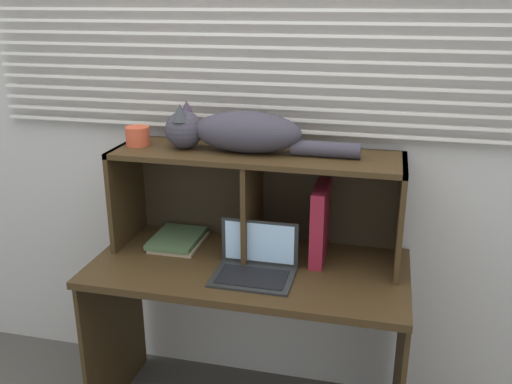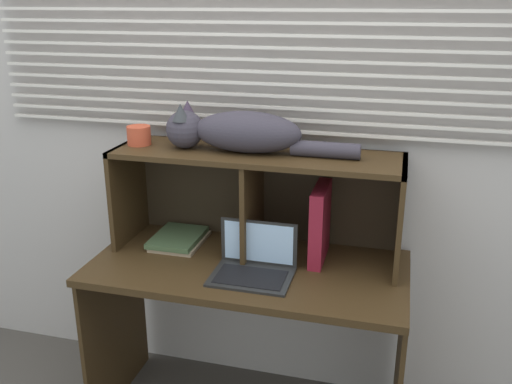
{
  "view_description": "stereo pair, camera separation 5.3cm",
  "coord_description": "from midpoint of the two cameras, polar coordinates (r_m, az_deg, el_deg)",
  "views": [
    {
      "loc": [
        0.5,
        -1.75,
        1.77
      ],
      "look_at": [
        0.0,
        0.33,
        1.02
      ],
      "focal_mm": 39.22,
      "sensor_mm": 36.0,
      "label": 1
    },
    {
      "loc": [
        0.55,
        -1.74,
        1.77
      ],
      "look_at": [
        0.0,
        0.33,
        1.02
      ],
      "focal_mm": 39.22,
      "sensor_mm": 36.0,
      "label": 2
    }
  ],
  "objects": [
    {
      "name": "laptop",
      "position": [
        2.17,
        -0.79,
        -7.45
      ],
      "size": [
        0.31,
        0.23,
        0.19
      ],
      "color": "#242424",
      "rests_on": "desk"
    },
    {
      "name": "cat",
      "position": [
        2.22,
        -2.73,
        6.16
      ],
      "size": [
        0.78,
        0.18,
        0.19
      ],
      "color": "#38333E",
      "rests_on": "hutch_shelf_unit"
    },
    {
      "name": "book_stack",
      "position": [
        2.46,
        -8.57,
        -4.83
      ],
      "size": [
        0.21,
        0.26,
        0.04
      ],
      "color": "tan",
      "rests_on": "desk"
    },
    {
      "name": "hutch_shelf_unit",
      "position": [
        2.29,
        -0.52,
        1.01
      ],
      "size": [
        1.17,
        0.33,
        0.43
      ],
      "color": "#3A2814",
      "rests_on": "desk"
    },
    {
      "name": "back_panel_with_blinds",
      "position": [
        2.41,
        0.56,
        7.01
      ],
      "size": [
        4.4,
        0.08,
        2.5
      ],
      "color": "#BEB6B3",
      "rests_on": "ground"
    },
    {
      "name": "small_basket",
      "position": [
        2.38,
        -12.61,
        5.59
      ],
      "size": [
        0.1,
        0.1,
        0.08
      ],
      "primitive_type": "cylinder",
      "color": "#C3492E",
      "rests_on": "hutch_shelf_unit"
    },
    {
      "name": "binder_upright",
      "position": [
        2.27,
        5.9,
        -3.14
      ],
      "size": [
        0.05,
        0.25,
        0.31
      ],
      "primitive_type": "cube",
      "color": "maroon",
      "rests_on": "desk"
    },
    {
      "name": "desk",
      "position": [
        2.34,
        -1.41,
        -10.92
      ],
      "size": [
        1.26,
        0.61,
        0.75
      ],
      "color": "#3A2814",
      "rests_on": "ground"
    }
  ]
}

